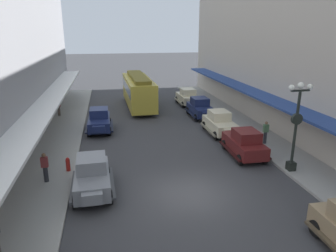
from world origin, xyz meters
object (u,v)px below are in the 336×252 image
pedestrian_3 (59,107)px  pedestrian_0 (45,167)px  lamp_post_with_clock (296,123)px  pedestrian_2 (266,132)px  parked_car_3 (220,122)px  streetcar (138,90)px  parked_car_4 (99,120)px  parked_car_5 (200,107)px  parked_car_6 (187,96)px  parked_car_2 (244,143)px  fire_hydrant (68,164)px  parked_car_1 (92,175)px

pedestrian_3 → pedestrian_0: bearing=-85.3°
lamp_post_with_clock → pedestrian_2: 4.95m
parked_car_3 → lamp_post_with_clock: (1.65, -7.57, 2.04)m
pedestrian_3 → lamp_post_with_clock: bearing=-45.7°
streetcar → pedestrian_2: bearing=-59.6°
parked_car_4 → parked_car_5: bearing=15.3°
parked_car_3 → parked_car_6: same height
streetcar → parked_car_2: bearing=-70.0°
parked_car_2 → parked_car_4: bearing=141.9°
lamp_post_with_clock → pedestrian_3: size_ratio=3.09×
parked_car_5 → pedestrian_0: bearing=-136.1°
parked_car_2 → streetcar: (-5.40, 14.83, 0.96)m
parked_car_5 → pedestrian_0: (-12.05, -11.59, 0.05)m
parked_car_5 → lamp_post_with_clock: (1.71, -12.76, 2.04)m
parked_car_2 → fire_hydrant: parked_car_2 is taller
lamp_post_with_clock → fire_hydrant: bearing=169.5°
parked_car_1 → fire_hydrant: (-1.48, 2.52, -0.38)m
parked_car_1 → pedestrian_3: 15.88m
parked_car_4 → parked_car_5: same height
parked_car_6 → lamp_post_with_clock: size_ratio=0.83×
parked_car_5 → parked_car_1: bearing=-126.5°
parked_car_4 → parked_car_5: (9.35, 2.55, 0.00)m
pedestrian_2 → parked_car_2: bearing=-145.2°
parked_car_2 → pedestrian_3: bearing=136.8°
parked_car_6 → pedestrian_3: (-13.26, -2.65, 0.07)m
parked_car_3 → pedestrian_0: (-12.12, -6.40, 0.05)m
pedestrian_2 → parked_car_1: bearing=-158.8°
parked_car_5 → pedestrian_3: size_ratio=2.56×
parked_car_1 → parked_car_6: (9.61, 18.11, 0.00)m
pedestrian_3 → parked_car_5: bearing=-10.9°
parked_car_4 → parked_car_2: bearing=-38.1°
parked_car_1 → lamp_post_with_clock: size_ratio=0.83×
streetcar → lamp_post_with_clock: lamp_post_with_clock is taller
parked_car_3 → lamp_post_with_clock: lamp_post_with_clock is taller
pedestrian_2 → pedestrian_3: pedestrian_3 is taller
parked_car_4 → parked_car_6: 12.18m
parked_car_6 → pedestrian_0: (-12.10, -16.78, 0.05)m
fire_hydrant → parked_car_1: bearing=-59.5°
parked_car_2 → lamp_post_with_clock: (1.67, -2.85, 2.04)m
pedestrian_0 → pedestrian_3: (-1.16, 14.13, 0.02)m
lamp_post_with_clock → parked_car_2: bearing=120.3°
parked_car_2 → parked_car_6: 15.11m
parked_car_6 → pedestrian_2: 13.68m
lamp_post_with_clock → parked_car_6: bearing=95.3°
parked_car_1 → parked_car_4: size_ratio=1.01×
lamp_post_with_clock → pedestrian_3: bearing=134.3°
parked_car_2 → parked_car_5: (-0.04, 9.91, 0.00)m
parked_car_6 → fire_hydrant: size_ratio=5.23×
parked_car_4 → lamp_post_with_clock: bearing=-42.7°
parked_car_3 → lamp_post_with_clock: bearing=-77.7°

